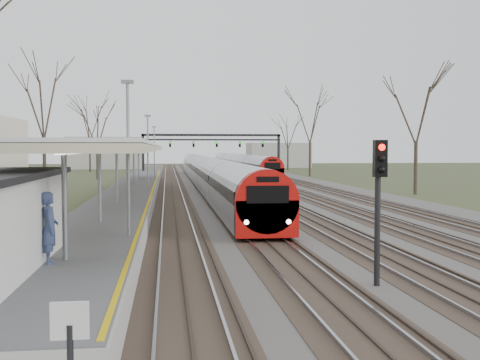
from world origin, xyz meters
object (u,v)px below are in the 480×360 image
Objects in this scene: train_near at (206,172)px; passenger at (49,228)px; signal_post at (379,191)px; train_far at (239,164)px.

passenger is (-6.85, -45.66, 0.43)m from train_near.
train_near is 18.34× the size of signal_post.
train_near is 41.54× the size of passenger.
train_near is 31.85m from train_far.
train_near is at bearing 92.22° from signal_post.
passenger is at bearing -176.56° from signal_post.
train_near is at bearing -102.70° from train_far.
signal_post reaches higher than train_far.
train_near reaches higher than passenger.
train_far is at bearing -21.61° from passenger.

